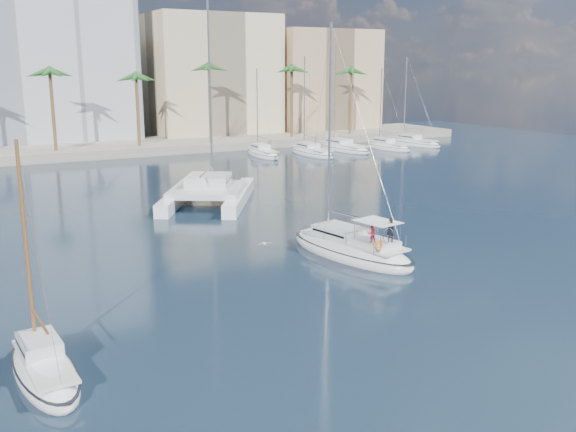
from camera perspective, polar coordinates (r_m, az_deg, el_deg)
ground at (r=37.53m, az=2.21°, el=-5.43°), size 160.00×160.00×0.00m
quay at (r=94.02m, az=-17.20°, el=5.68°), size 120.00×14.00×1.20m
building_beige at (r=108.30m, az=-6.85°, el=12.08°), size 20.00×14.00×20.00m
building_tan_right at (r=115.52m, az=2.99°, el=11.73°), size 18.00×12.00×18.00m
palm_centre at (r=89.42m, az=-17.10°, el=11.56°), size 3.60×3.60×12.30m
palm_right at (r=101.94m, az=2.37°, el=12.26°), size 3.60×3.60×12.30m
main_sloop at (r=41.55m, az=5.60°, el=-2.91°), size 5.14×10.78×15.38m
small_sloop at (r=27.58m, az=-20.84°, el=-12.61°), size 2.60×6.98×9.85m
catamaran at (r=57.73m, az=-7.09°, el=2.32°), size 12.68×14.89×19.32m
seagull at (r=41.58m, az=-2.12°, el=-2.46°), size 1.00×0.43×0.18m
moored_yacht_a at (r=87.27m, az=-2.25°, el=5.32°), size 3.37×9.52×11.90m
moored_yacht_b at (r=88.59m, az=2.12°, el=5.44°), size 3.32×10.83×13.72m
moored_yacht_c at (r=93.69m, az=4.93°, el=5.83°), size 3.98×12.33×15.54m
moored_yacht_d at (r=95.82m, az=8.86°, el=5.88°), size 3.52×9.55×11.90m
moored_yacht_e at (r=101.39m, az=11.12°, el=6.19°), size 4.61×11.11×13.72m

